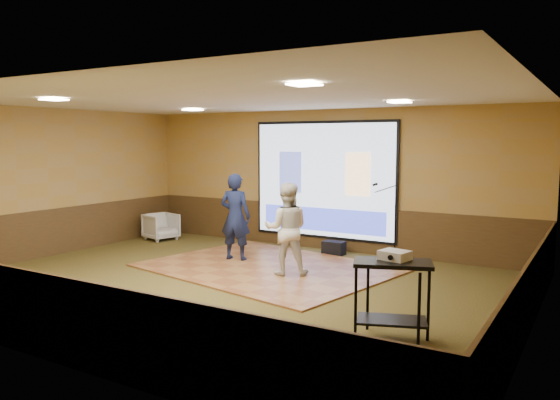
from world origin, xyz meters
The scene contains 19 objects.
ground centered at (0.00, 0.00, 0.00)m, with size 9.00×9.00×0.00m, color #303819.
room_shell centered at (0.00, 0.00, 2.09)m, with size 9.04×7.04×3.02m.
wainscot_back centered at (0.00, 3.48, 0.47)m, with size 9.00×0.04×0.95m, color #442C16.
wainscot_front centered at (0.00, -3.48, 0.47)m, with size 9.00×0.04×0.95m, color #442C16.
wainscot_left centered at (-4.48, 0.00, 0.47)m, with size 0.04×7.00×0.95m, color #442C16.
wainscot_right centered at (4.48, 0.00, 0.47)m, with size 0.04×7.00×0.95m, color #442C16.
projector_screen centered at (0.00, 3.44, 1.47)m, with size 3.32×0.06×2.52m.
downlight_nw centered at (-2.20, 1.80, 2.97)m, with size 0.32×0.32×0.02m, color #FFE7BF.
downlight_ne centered at (2.20, 1.80, 2.97)m, with size 0.32×0.32×0.02m, color #FFE7BF.
downlight_sw centered at (-2.20, -1.50, 2.97)m, with size 0.32×0.32×0.02m, color #FFE7BF.
downlight_se centered at (2.20, -1.50, 2.97)m, with size 0.32×0.32×0.02m, color #FFE7BF.
dance_floor centered at (-0.06, 1.31, 0.02)m, with size 4.27×3.25×0.03m, color #9B6739.
player_left centered at (-0.94, 1.52, 0.87)m, with size 0.61×0.40×1.68m, color #141D41.
player_right centered at (0.51, 1.00, 0.83)m, with size 0.77×0.60×1.59m, color silver.
av_table centered at (3.12, -1.02, 0.66)m, with size 0.90×0.47×0.94m.
projector centered at (3.11, -0.93, 1.00)m, with size 0.32×0.27×0.11m, color silver.
mic_stand centered at (1.70, 3.02, 0.49)m, with size 0.60×0.25×1.53m.
banquet_chair centered at (-3.80, 2.48, 0.31)m, with size 0.67×0.69×0.63m, color gray.
duffel_bag centered at (0.45, 3.05, 0.14)m, with size 0.44×0.29×0.27m, color black.
Camera 1 is at (5.19, -7.03, 2.33)m, focal length 35.00 mm.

